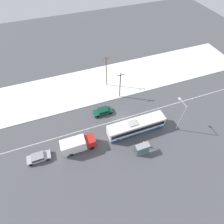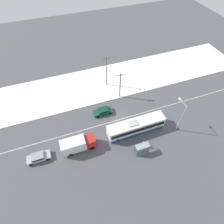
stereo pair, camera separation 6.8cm
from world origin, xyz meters
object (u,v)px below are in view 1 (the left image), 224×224
Objects in this scene: streetlamp at (181,114)px; box_truck at (78,144)px; utility_pole_roadside at (120,85)px; parked_car_near_truck at (39,157)px; sedan_car at (103,111)px; city_bus at (136,126)px; bus_shelter at (143,149)px; pedestrian_at_stop at (144,143)px; utility_pole_snowlot at (106,71)px.

box_truck is at bearing 174.22° from streetlamp.
streetlamp is at bearing -58.55° from utility_pole_roadside.
box_truck is 1.51× the size of parked_car_near_truck.
city_bus is at bearing 126.41° from sedan_car.
streetlamp reaches higher than utility_pole_roadside.
box_truck is 1.54× the size of sedan_car.
box_truck reaches higher than bus_shelter.
bus_shelter is at bearing -123.84° from pedestrian_at_stop.
city_bus is at bearing 88.49° from pedestrian_at_stop.
parked_car_near_truck is 24.53m from utility_pole_snowlot.
utility_pole_roadside reaches higher than parked_car_near_truck.
box_truck is 12.80m from pedestrian_at_stop.
city_bus is 2.87× the size of sedan_car.
sedan_car is at bearing -146.10° from utility_pole_roadside.
utility_pole_snowlot is (-9.45, 17.86, -0.25)m from streetlamp.
streetlamp is 0.87× the size of utility_pole_snowlot.
city_bus is at bearing 79.50° from bus_shelter.
parked_car_near_truck is at bearing -140.43° from utility_pole_snowlot.
utility_pole_snowlot is at bearing 94.23° from city_bus.
city_bus is 10.82m from utility_pole_roadside.
utility_pole_snowlot reaches higher than city_bus.
streetlamp is at bearing -4.92° from parked_car_near_truck.
city_bus is at bearing 0.35° from box_truck.
pedestrian_at_stop is at bearing 114.76° from sedan_car.
bus_shelter is at bearing -15.98° from parked_car_near_truck.
sedan_car is 0.59× the size of utility_pole_roadside.
sedan_car is at bearing 145.96° from streetlamp.
parked_car_near_truck is at bearing 24.02° from sedan_car.
bus_shelter is at bearing -95.27° from utility_pole_roadside.
utility_pole_snowlot reaches higher than pedestrian_at_stop.
utility_pole_roadside reaches higher than box_truck.
city_bus is 3.92m from pedestrian_at_stop.
utility_pole_roadside is 0.84× the size of utility_pole_snowlot.
streetlamp is at bearing -14.62° from city_bus.
sedan_car is (7.26, 6.93, -0.91)m from box_truck.
parked_car_near_truck is at bearing 168.16° from pedestrian_at_stop.
sedan_car is at bearing 43.65° from box_truck.
pedestrian_at_stop is 14.73m from utility_pole_roadside.
utility_pole_snowlot is (11.15, 15.77, 2.83)m from box_truck.
streetlamp is 20.21m from utility_pole_snowlot.
parked_car_near_truck is 0.50× the size of utility_pole_snowlot.
sedan_car is 0.49× the size of utility_pole_snowlot.
bus_shelter is 15.94m from utility_pole_roadside.
box_truck is 7.60m from parked_car_near_truck.
bus_shelter is at bearing -162.06° from streetlamp.
box_truck is at bearing 162.68° from pedestrian_at_stop.
bus_shelter is 21.05m from utility_pole_snowlot.
box_truck reaches higher than pedestrian_at_stop.
streetlamp is at bearing -5.78° from box_truck.
parked_car_near_truck is 0.60× the size of utility_pole_roadside.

